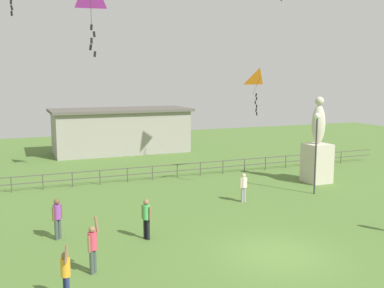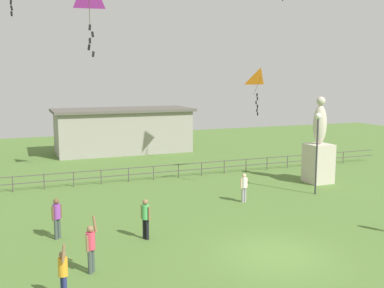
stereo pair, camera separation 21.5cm
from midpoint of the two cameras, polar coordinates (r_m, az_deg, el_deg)
name	(u,v)px [view 2 (the right image)]	position (r m, az deg, el deg)	size (l,w,h in m)	color
ground_plane	(276,255)	(17.77, 11.07, -13.81)	(80.00, 80.00, 0.00)	#517533
statue_monument	(319,153)	(29.74, 16.13, -1.17)	(1.52, 1.52, 5.55)	beige
lamppost	(317,136)	(26.44, 16.02, 0.99)	(0.36, 0.36, 4.74)	#38383D
person_0	(244,186)	(24.40, 6.93, -5.33)	(0.47, 0.29, 1.58)	#99999E
person_1	(91,245)	(16.01, -12.47, -12.56)	(0.46, 0.42, 1.98)	#3F4C47
person_2	(63,272)	(14.41, -15.78, -15.46)	(0.29, 0.49, 1.83)	navy
person_3	(57,216)	(19.58, -16.64, -8.81)	(0.43, 0.37, 1.73)	#3F4C47
person_4	(146,216)	(18.84, -5.64, -9.21)	(0.32, 0.46, 1.71)	black
kite_3	(260,79)	(25.86, 9.00, 8.20)	(1.10, 0.97, 2.69)	orange
waterfront_railing	(157,170)	(29.70, -4.36, -3.37)	(36.03, 0.06, 0.95)	#4C4742
pavilion_building	(123,130)	(41.08, -8.68, 1.77)	(12.40, 5.49, 3.99)	gray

